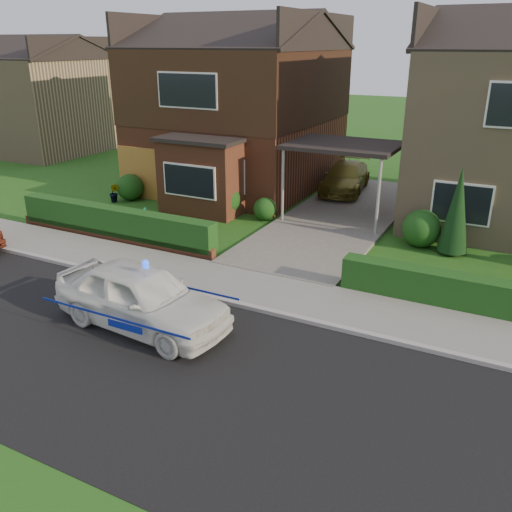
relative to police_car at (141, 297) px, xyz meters
The scene contains 22 objects.
ground 1.94m from the police_car, 41.83° to the right, with size 120.00×120.00×0.00m, color #215316.
road 1.94m from the police_car, 41.83° to the right, with size 60.00×6.00×0.02m, color black.
kerb 2.38m from the police_car, 54.07° to the left, with size 60.00×0.16×0.12m, color #9E9993.
sidewalk 3.27m from the police_car, 65.19° to the left, with size 60.00×2.00×0.10m, color slate.
driveway 9.91m from the police_car, 82.21° to the left, with size 3.80×12.00×0.12m, color #666059.
house_left 13.80m from the police_car, 109.28° to the left, with size 7.50×9.53×7.25m.
carport_link 10.03m from the police_car, 82.17° to the left, with size 3.80×3.00×2.77m.
garage_door 11.16m from the police_car, 128.26° to the left, with size 2.20×0.10×2.10m, color brown.
dwarf_wall 6.08m from the police_car, 137.40° to the left, with size 7.70×0.25×0.36m, color brown.
hedge_left 6.20m from the police_car, 136.38° to the left, with size 7.50×0.55×0.90m, color black.
hedge_right 8.29m from the police_car, 30.17° to the left, with size 7.50×0.55×0.80m, color black.
shrub_left_far 10.96m from the police_car, 130.78° to the left, with size 1.08×1.08×1.08m, color black.
shrub_left_mid 8.53m from the police_car, 108.18° to the left, with size 1.32×1.32×1.32m, color black.
shrub_left_near 8.47m from the police_car, 97.19° to the left, with size 0.84×0.84×0.84m, color black.
shrub_right_near 9.37m from the police_car, 61.03° to the left, with size 1.20×1.20×1.20m, color black.
conifer_a 9.75m from the police_car, 55.30° to the left, with size 0.90×0.90×2.60m, color black.
neighbour_left 23.89m from the police_car, 141.58° to the left, with size 6.50×7.00×5.20m, color #A08662.
police_car is the anchor object (origin of this frame).
driveway_car 13.30m from the police_car, 88.53° to the left, with size 1.65×4.06×1.18m, color olive.
potted_plant_a 6.67m from the police_car, 127.79° to the left, with size 0.44×0.30×0.84m, color gray.
potted_plant_b 10.78m from the police_car, 134.15° to the left, with size 0.42×0.34×0.76m, color gray.
potted_plant_c 5.92m from the police_car, 115.99° to the left, with size 0.39×0.39×0.69m, color gray.
Camera 1 is at (5.95, -7.35, 6.07)m, focal length 38.00 mm.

